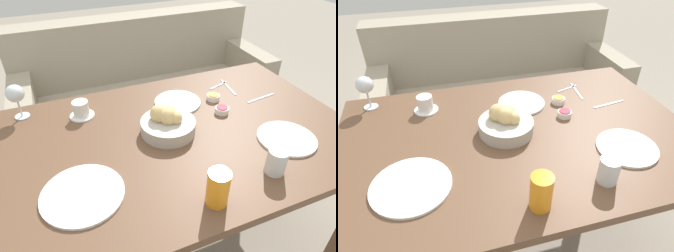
# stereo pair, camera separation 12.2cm
# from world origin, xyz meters

# --- Properties ---
(ground_plane) EXTENTS (10.00, 10.00, 0.00)m
(ground_plane) POSITION_xyz_m (0.00, 0.00, 0.00)
(ground_plane) COLOR gray
(dining_table) EXTENTS (1.45, 0.95, 0.71)m
(dining_table) POSITION_xyz_m (0.00, 0.00, 0.63)
(dining_table) COLOR brown
(dining_table) RESTS_ON ground_plane
(couch) EXTENTS (1.77, 0.70, 0.87)m
(couch) POSITION_xyz_m (0.18, 1.01, 0.31)
(couch) COLOR #9E937F
(couch) RESTS_ON ground_plane
(bread_basket) EXTENTS (0.23, 0.23, 0.12)m
(bread_basket) POSITION_xyz_m (-0.05, 0.03, 0.76)
(bread_basket) COLOR #B2ADA3
(bread_basket) RESTS_ON dining_table
(plate_near_left) EXTENTS (0.27, 0.27, 0.01)m
(plate_near_left) POSITION_xyz_m (-0.43, -0.18, 0.72)
(plate_near_left) COLOR white
(plate_near_left) RESTS_ON dining_table
(plate_near_right) EXTENTS (0.23, 0.23, 0.01)m
(plate_near_right) POSITION_xyz_m (0.37, -0.20, 0.72)
(plate_near_right) COLOR white
(plate_near_right) RESTS_ON dining_table
(plate_far_center) EXTENTS (0.22, 0.22, 0.01)m
(plate_far_center) POSITION_xyz_m (0.08, 0.22, 0.72)
(plate_far_center) COLOR white
(plate_far_center) RESTS_ON dining_table
(juice_glass) EXTENTS (0.07, 0.07, 0.12)m
(juice_glass) POSITION_xyz_m (-0.05, -0.37, 0.78)
(juice_glass) COLOR orange
(juice_glass) RESTS_ON dining_table
(water_tumbler) EXTENTS (0.07, 0.07, 0.09)m
(water_tumbler) POSITION_xyz_m (0.21, -0.33, 0.76)
(water_tumbler) COLOR silver
(water_tumbler) RESTS_ON dining_table
(wine_glass) EXTENTS (0.08, 0.08, 0.16)m
(wine_glass) POSITION_xyz_m (-0.60, 0.38, 0.83)
(wine_glass) COLOR silver
(wine_glass) RESTS_ON dining_table
(coffee_cup) EXTENTS (0.11, 0.11, 0.07)m
(coffee_cup) POSITION_xyz_m (-0.35, 0.28, 0.75)
(coffee_cup) COLOR white
(coffee_cup) RESTS_ON dining_table
(jam_bowl_berry) EXTENTS (0.06, 0.06, 0.03)m
(jam_bowl_berry) POSITION_xyz_m (0.24, 0.07, 0.73)
(jam_bowl_berry) COLOR white
(jam_bowl_berry) RESTS_ON dining_table
(jam_bowl_honey) EXTENTS (0.06, 0.06, 0.03)m
(jam_bowl_honey) POSITION_xyz_m (0.26, 0.18, 0.73)
(jam_bowl_honey) COLOR white
(jam_bowl_honey) RESTS_ON dining_table
(fork_silver) EXTENTS (0.03, 0.17, 0.00)m
(fork_silver) POSITION_xyz_m (0.39, 0.26, 0.72)
(fork_silver) COLOR #B7B7BC
(fork_silver) RESTS_ON dining_table
(knife_silver) EXTENTS (0.17, 0.03, 0.00)m
(knife_silver) POSITION_xyz_m (0.48, 0.11, 0.72)
(knife_silver) COLOR #B7B7BC
(knife_silver) RESTS_ON dining_table
(spoon_coffee) EXTENTS (0.13, 0.05, 0.00)m
(spoon_coffee) POSITION_xyz_m (0.36, 0.30, 0.72)
(spoon_coffee) COLOR #B7B7BC
(spoon_coffee) RESTS_ON dining_table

